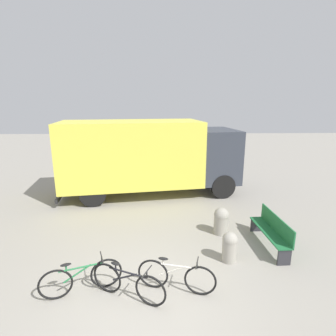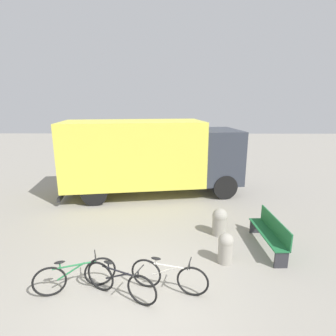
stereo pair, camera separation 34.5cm
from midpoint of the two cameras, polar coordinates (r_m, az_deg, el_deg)
ground_plane at (r=6.12m, az=-7.56°, el=-26.85°), size 60.00×60.00×0.00m
delivery_truck at (r=11.50m, az=-5.15°, el=3.06°), size 7.92×3.60×3.24m
park_bench at (r=8.07m, az=20.57°, el=-12.51°), size 0.47×1.92×0.92m
bicycle_near at (r=6.37m, az=-19.90°, el=-21.56°), size 1.64×0.67×0.78m
bicycle_middle at (r=5.99m, az=-10.52°, el=-23.44°), size 1.59×0.76×0.78m
bicycle_far at (r=6.09m, az=-0.01°, el=-22.50°), size 1.68×0.57×0.78m
bollard_near_bench at (r=7.13m, az=11.86°, el=-16.26°), size 0.39×0.39×0.80m
bollard_far_bench at (r=8.41m, az=10.33°, el=-11.10°), size 0.46×0.46×0.85m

